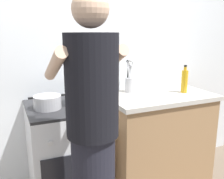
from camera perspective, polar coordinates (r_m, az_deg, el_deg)
name	(u,v)px	position (r m, az deg, el deg)	size (l,w,h in m)	color
back_wall	(111,55)	(2.50, -0.31, 7.78)	(3.20, 0.10, 2.50)	silver
countertop	(157,138)	(2.57, 10.19, -10.76)	(1.00, 0.60, 0.90)	#99724C
stove_range	(67,156)	(2.24, -10.03, -14.63)	(0.60, 0.62, 0.90)	silver
pot	(47,102)	(2.01, -14.35, -2.75)	(0.28, 0.21, 0.10)	#B2B2B7
mixing_bowl	(81,97)	(2.09, -6.89, -1.79)	(0.29, 0.29, 0.09)	#B7B7BC
utensil_crock	(130,82)	(2.45, 4.08, 1.78)	(0.10, 0.10, 0.33)	silver
oil_bottle	(184,81)	(2.52, 16.00, 1.87)	(0.06, 0.06, 0.27)	gold
person	(93,141)	(1.52, -4.37, -11.42)	(0.41, 0.50, 1.70)	black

